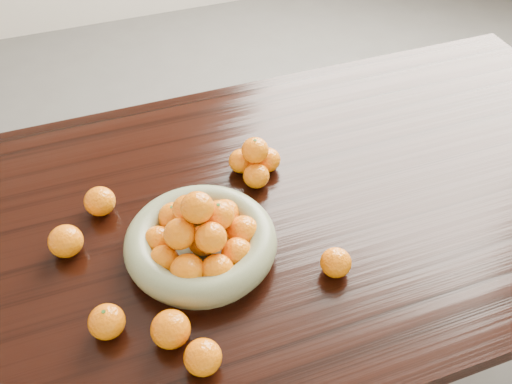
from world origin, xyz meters
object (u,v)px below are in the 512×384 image
object	(u,v)px
dining_table	(264,234)
loose_orange_0	(107,322)
fruit_bowl	(201,240)
orange_pyramid	(255,161)

from	to	relation	value
dining_table	loose_orange_0	bearing A→B (deg)	-152.35
dining_table	fruit_bowl	world-z (taller)	fruit_bowl
fruit_bowl	loose_orange_0	bearing A→B (deg)	-150.58
fruit_bowl	loose_orange_0	size ratio (longest dim) A/B	4.60
dining_table	orange_pyramid	bearing A→B (deg)	80.18
orange_pyramid	loose_orange_0	distance (m)	0.52
dining_table	fruit_bowl	bearing A→B (deg)	-154.68
orange_pyramid	fruit_bowl	bearing A→B (deg)	-134.17
loose_orange_0	orange_pyramid	bearing A→B (deg)	38.01
dining_table	loose_orange_0	size ratio (longest dim) A/B	28.74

